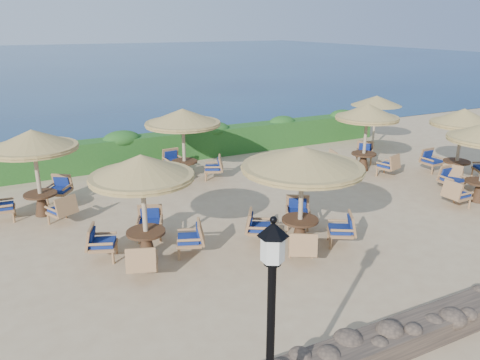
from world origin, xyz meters
TOP-DOWN VIEW (x-y plane):
  - ground at (0.00, 0.00)m, footprint 120.00×120.00m
  - sea at (0.00, 70.00)m, footprint 160.00×160.00m
  - hedge at (0.00, 7.20)m, footprint 18.00×0.90m
  - stone_wall at (0.00, -6.20)m, footprint 15.00×0.65m
  - lamp_post at (-4.80, -6.80)m, footprint 0.44×0.44m
  - extra_parasol at (7.80, 5.20)m, footprint 2.30×2.30m
  - cafe_set_0 at (-4.81, -0.77)m, footprint 2.87×2.87m
  - cafe_set_1 at (-1.00, -1.86)m, footprint 3.13×3.13m
  - cafe_set_3 at (-6.90, 3.28)m, footprint 2.69×2.77m
  - cafe_set_4 at (-1.82, 4.61)m, footprint 2.79×2.80m
  - cafe_set_5 at (4.86, 2.47)m, footprint 2.66×2.70m
  - cafe_set_6 at (7.22, 0.08)m, footprint 2.77×2.57m

SIDE VIEW (x-z plane):
  - ground at x=0.00m, z-range 0.00..0.00m
  - sea at x=0.00m, z-range 0.00..0.00m
  - stone_wall at x=0.00m, z-range 0.00..0.44m
  - hedge at x=0.00m, z-range 0.00..1.20m
  - lamp_post at x=-4.80m, z-range -0.10..3.21m
  - cafe_set_0 at x=-4.81m, z-range 0.41..3.07m
  - cafe_set_6 at x=7.22m, z-range 0.44..3.10m
  - cafe_set_5 at x=4.86m, z-range 0.49..3.14m
  - cafe_set_3 at x=-6.90m, z-range 0.52..3.17m
  - cafe_set_4 at x=-1.82m, z-range 0.57..3.23m
  - cafe_set_1 at x=-1.00m, z-range 0.57..3.23m
  - extra_parasol at x=7.80m, z-range 0.97..3.37m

